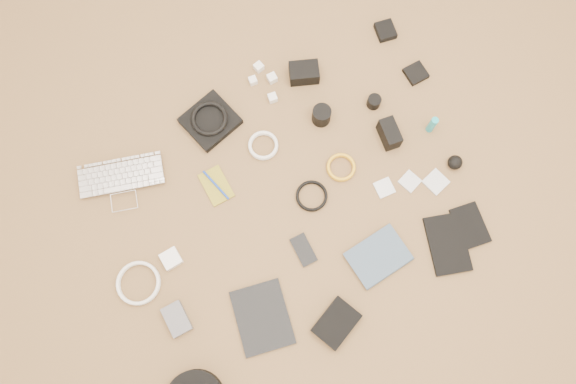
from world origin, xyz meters
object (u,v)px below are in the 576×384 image
dslr_camera (304,73)px  paperback (391,275)px  tablet (262,317)px  laptop (123,187)px  phone (304,250)px

dslr_camera → paperback: bearing=-74.4°
dslr_camera → tablet: bearing=-105.2°
dslr_camera → tablet: size_ratio=0.48×
laptop → dslr_camera: (0.82, 0.05, 0.02)m
dslr_camera → tablet: 0.95m
laptop → dslr_camera: dslr_camera is taller
tablet → laptop: bearing=121.6°
laptop → paperback: 1.05m
phone → paperback: size_ratio=0.55×
tablet → phone: (0.25, 0.13, -0.00)m
phone → paperback: paperback is taller
dslr_camera → phone: dslr_camera is taller
laptop → tablet: bearing=-53.4°
phone → tablet: bearing=-148.3°
tablet → phone: tablet is taller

